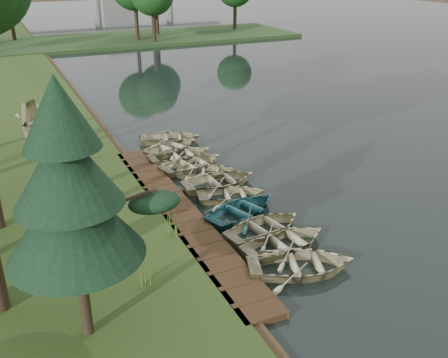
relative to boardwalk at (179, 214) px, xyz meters
name	(u,v)px	position (x,y,z in m)	size (l,w,h in m)	color
ground	(212,209)	(1.60, 0.00, -0.15)	(300.00, 300.00, 0.00)	#3D2F1D
water	(401,69)	(31.60, 20.00, -0.12)	(130.00, 200.00, 0.05)	black
boardwalk	(179,214)	(0.00, 0.00, 0.00)	(1.60, 16.00, 0.30)	#382615
peninsula	(117,40)	(9.60, 50.00, 0.08)	(50.00, 14.00, 0.45)	#26401C
rowboat_0	(301,262)	(2.53, -5.99, 0.31)	(2.85, 3.99, 0.83)	#BDB789
rowboat_1	(285,240)	(2.83, -4.39, 0.29)	(2.67, 3.74, 0.77)	#BDB789
rowboat_2	(265,226)	(2.68, -3.00, 0.28)	(2.60, 3.64, 0.75)	#BDB789
rowboat_3	(243,208)	(2.56, -1.23, 0.29)	(2.68, 3.75, 0.78)	#2A6E76
rowboat_4	(232,193)	(2.84, 0.46, 0.25)	(2.38, 3.33, 0.69)	#BDB789
rowboat_5	(219,179)	(2.90, 2.04, 0.30)	(2.74, 3.84, 0.80)	#BDB789
rowboat_6	(207,170)	(2.87, 3.51, 0.24)	(2.37, 3.32, 0.69)	#BDB789
rowboat_7	(192,162)	(2.53, 4.75, 0.29)	(2.67, 3.74, 0.78)	#BDB789
rowboat_8	(180,153)	(2.40, 6.28, 0.28)	(2.65, 3.72, 0.77)	#BDB789
rowboat_9	(172,146)	(2.39, 7.61, 0.27)	(2.55, 3.57, 0.74)	#BDB789
rowboat_10	(170,136)	(2.83, 9.24, 0.29)	(2.68, 3.75, 0.78)	#BDB789
stored_rowboat	(36,146)	(-4.92, 10.49, 0.46)	(2.14, 3.00, 0.62)	#BDB789
pine_tree	(69,189)	(-5.21, -6.22, 4.93)	(3.80, 3.80, 7.83)	black
reeds_0	(147,271)	(-2.89, -4.63, 0.67)	(0.60, 0.60, 1.04)	#3F661E
reeds_1	(172,224)	(-1.00, -1.94, 0.69)	(0.60, 0.60, 1.08)	#3F661E
reeds_2	(150,198)	(-1.07, 0.83, 0.65)	(0.60, 0.60, 0.99)	#3F661E
reeds_3	(81,156)	(-2.92, 7.30, 0.65)	(0.60, 0.60, 1.01)	#3F661E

